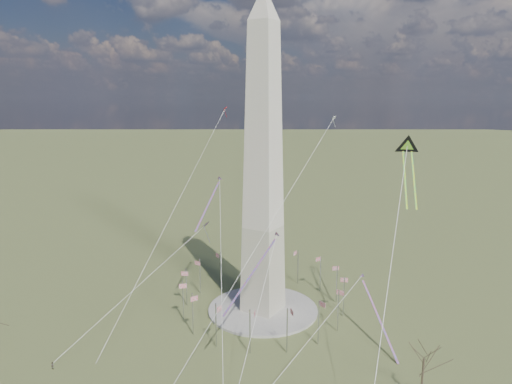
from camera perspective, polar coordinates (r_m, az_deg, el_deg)
The scene contains 13 objects.
ground at distance 155.50m, azimuth 0.87°, elevation -14.57°, with size 2000.00×2000.00×0.00m, color #566030.
plaza at distance 155.32m, azimuth 0.87°, elevation -14.44°, with size 36.00×36.00×0.80m, color #A7A198.
washington_monument at distance 140.95m, azimuth 0.93°, elevation 3.18°, with size 15.56×15.56×100.00m.
flagpole_ring at distance 152.41m, azimuth 0.88°, elevation -12.12°, with size 54.40×54.40×13.00m.
tree_near at distance 116.25m, azimuth 20.28°, elevation -18.62°, with size 9.27×9.27×16.22m.
person_west at distance 136.76m, azimuth -24.08°, elevation -19.17°, with size 0.93×0.72×1.91m, color gray.
kite_delta_black at distance 139.68m, azimuth 18.42°, elevation 5.04°, with size 12.00×21.82×17.84m.
kite_diamond_purple at distance 172.18m, azimuth -6.22°, elevation -4.33°, with size 1.68×2.72×8.61m.
kite_streamer_left at distance 122.15m, azimuth 0.50°, elevation -8.59°, with size 3.67×23.68×16.26m.
kite_streamer_mid at distance 148.96m, azimuth -5.58°, elevation -0.61°, with size 5.89×20.10×13.99m.
kite_streamer_right at distance 140.91m, azimuth 14.43°, elevation -13.35°, with size 17.61×18.29×16.48m.
kite_small_red at distance 197.82m, azimuth -3.86°, elevation 10.25°, with size 1.17×1.91×4.60m.
kite_small_white at distance 173.53m, azimuth 9.73°, elevation 8.99°, with size 1.39×2.03×4.27m.
Camera 1 is at (70.23, -120.40, 68.94)m, focal length 32.00 mm.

